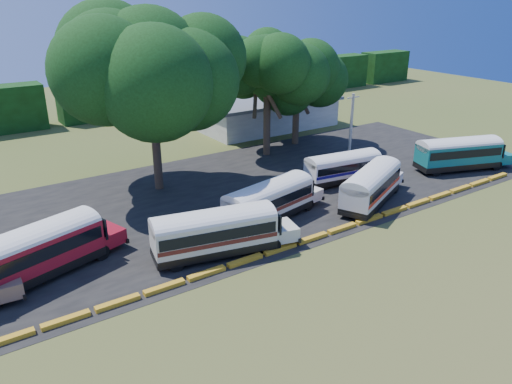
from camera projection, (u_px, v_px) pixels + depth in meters
ground at (305, 251)px, 35.88m from camera, size 160.00×160.00×0.00m
asphalt_strip at (231, 195)px, 45.63m from camera, size 64.00×24.00×0.02m
curb at (296, 243)px, 36.59m from camera, size 53.70×0.45×0.30m
terminal_building at (269, 113)px, 67.53m from camera, size 19.00×9.00×4.00m
treeline_backdrop at (95, 99)px, 71.71m from camera, size 130.00×4.00×6.00m
bus_red at (34, 250)px, 31.67m from camera, size 11.34×5.91×3.63m
bus_cream_west at (217, 230)px, 34.59m from camera, size 10.78×4.71×3.44m
bus_cream_east at (271, 199)px, 40.07m from camera, size 10.32×4.49×3.30m
bus_white_red at (372, 184)px, 43.07m from camera, size 10.34×6.51×3.36m
bus_white_blue at (344, 166)px, 48.16m from camera, size 9.37×3.47×3.01m
bus_teal at (460, 152)px, 51.40m from camera, size 10.79×5.94×3.46m
tree_west at (150, 61)px, 42.93m from camera, size 12.60×12.60×16.42m
tree_center at (267, 67)px, 53.49m from camera, size 8.94×8.94×13.20m
tree_east at (297, 71)px, 58.01m from camera, size 8.73×8.73×12.02m
utility_pole at (351, 129)px, 52.43m from camera, size 1.60×0.30×7.63m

